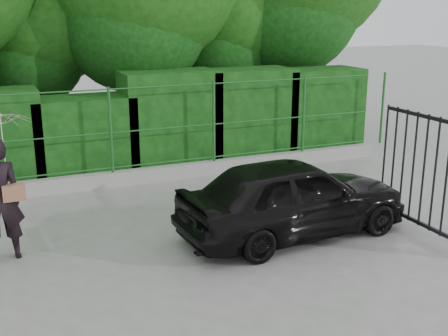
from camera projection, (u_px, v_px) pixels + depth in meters
name	position (u px, v px, depth m)	size (l,w,h in m)	color
ground	(156.00, 280.00, 7.77)	(80.00, 80.00, 0.00)	gray
kerb	(94.00, 181.00, 11.71)	(14.00, 0.25, 0.30)	#9E9E99
fence	(102.00, 131.00, 11.51)	(14.13, 0.06, 1.80)	#1C5720
hedge	(87.00, 130.00, 12.38)	(14.20, 1.20, 2.26)	black
woman	(1.00, 170.00, 8.12)	(0.92, 0.86, 2.21)	black
car	(293.00, 197.00, 9.17)	(1.56, 3.88, 1.32)	black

